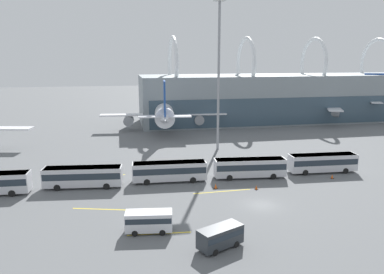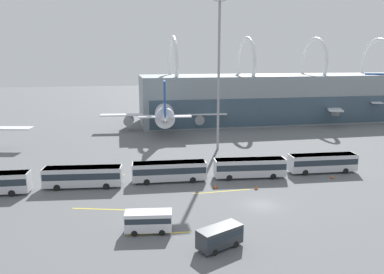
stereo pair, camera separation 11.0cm
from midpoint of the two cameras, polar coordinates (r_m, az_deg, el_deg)
ground_plane at (r=53.12m, az=10.49°, el=-10.13°), size 440.00×440.00×0.00m
terminal_building at (r=137.73m, az=25.87°, el=5.84°), size 152.42×20.39×25.89m
airliner_at_gate_far at (r=104.01m, az=-4.34°, el=3.98°), size 34.69×34.53×14.32m
airliner_parked_remote at (r=127.79m, az=19.67°, el=5.17°), size 34.27×31.32×14.91m
shuttle_bus_1 at (r=60.66m, az=-16.32°, el=-5.66°), size 12.13×3.99×3.26m
shuttle_bus_2 at (r=61.00m, az=-3.52°, el=-5.07°), size 12.04×3.39×3.26m
shuttle_bus_3 at (r=63.55m, az=8.76°, el=-4.49°), size 12.11×3.82×3.26m
shuttle_bus_4 at (r=69.50m, az=19.24°, el=-3.59°), size 12.03×3.34×3.26m
service_van_foreground at (r=44.56m, az=-6.67°, el=-12.47°), size 5.63×2.80×2.50m
service_van_crossing at (r=41.10m, az=4.24°, el=-14.77°), size 5.40×3.95×2.35m
floodlight_mast at (r=80.12m, az=4.07°, el=11.50°), size 2.18×2.18×31.55m
lane_stripe_2 at (r=44.66m, az=-5.12°, el=-14.46°), size 7.35×0.84×0.01m
lane_stripe_3 at (r=52.38m, az=-13.88°, el=-10.62°), size 7.31×2.25×0.01m
lane_stripe_4 at (r=64.64m, az=-14.97°, el=-6.26°), size 10.81×3.55×0.01m
lane_stripe_5 at (r=57.31m, az=4.58°, el=-8.27°), size 8.96×0.45×0.01m
traffic_cone_0 at (r=58.70m, az=9.73°, el=-7.58°), size 0.54×0.54×0.65m
traffic_cone_1 at (r=67.09m, az=20.54°, el=-5.65°), size 0.52×0.52×0.70m
traffic_cone_2 at (r=58.39m, az=3.57°, el=-7.47°), size 0.59×0.59×0.76m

